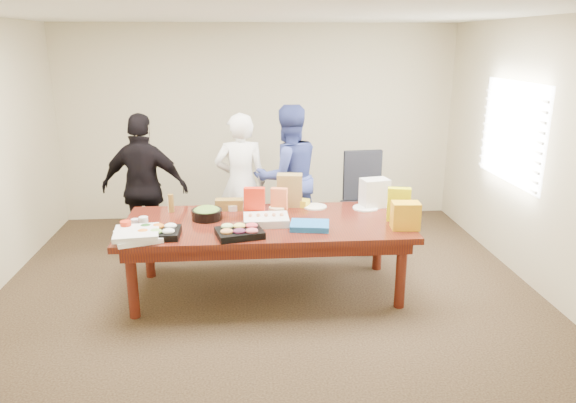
{
  "coord_description": "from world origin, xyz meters",
  "views": [
    {
      "loc": [
        -0.19,
        -5.0,
        2.46
      ],
      "look_at": [
        0.22,
        0.1,
        0.92
      ],
      "focal_mm": 33.36,
      "sensor_mm": 36.0,
      "label": 1
    }
  ],
  "objects": [
    {
      "name": "clear_cup_b",
      "position": [
        -1.25,
        -0.12,
        0.8
      ],
      "size": [
        0.08,
        0.08,
        0.1
      ],
      "primitive_type": "cylinder",
      "rotation": [
        0.0,
        0.0,
        0.16
      ],
      "color": "white",
      "rests_on": "conference_table"
    },
    {
      "name": "chip_bag_blue",
      "position": [
        0.4,
        -0.24,
        0.78
      ],
      "size": [
        0.4,
        0.33,
        0.05
      ],
      "primitive_type": "cube",
      "rotation": [
        0.0,
        0.0,
        -0.16
      ],
      "color": "blue",
      "rests_on": "conference_table"
    },
    {
      "name": "pizza_box_lower",
      "position": [
        -1.17,
        -0.4,
        0.77
      ],
      "size": [
        0.49,
        0.49,
        0.04
      ],
      "primitive_type": "cube",
      "rotation": [
        0.0,
        0.0,
        0.33
      ],
      "color": "white",
      "rests_on": "conference_table"
    },
    {
      "name": "dip_bowl_a",
      "position": [
        0.12,
        0.25,
        0.78
      ],
      "size": [
        0.17,
        0.17,
        0.07
      ],
      "primitive_type": "cylinder",
      "rotation": [
        0.0,
        0.0,
        -0.01
      ],
      "color": "beige",
      "rests_on": "conference_table"
    },
    {
      "name": "chip_bag_yellow",
      "position": [
        1.3,
        -0.07,
        0.92
      ],
      "size": [
        0.24,
        0.13,
        0.33
      ],
      "primitive_type": "cube",
      "rotation": [
        0.0,
        0.0,
        -0.22
      ],
      "color": "#DCE508",
      "rests_on": "conference_table"
    },
    {
      "name": "floor",
      "position": [
        0.0,
        0.0,
        -0.01
      ],
      "size": [
        5.5,
        5.0,
        0.02
      ],
      "primitive_type": "cube",
      "color": "#47301E",
      "rests_on": "ground"
    },
    {
      "name": "dip_bowl_b",
      "position": [
        -0.34,
        0.41,
        0.78
      ],
      "size": [
        0.19,
        0.19,
        0.06
      ],
      "primitive_type": "cylinder",
      "rotation": [
        0.0,
        0.0,
        -0.29
      ],
      "color": "beige",
      "rests_on": "conference_table"
    },
    {
      "name": "mustard_bottle",
      "position": [
        0.32,
        0.5,
        0.84
      ],
      "size": [
        0.07,
        0.07,
        0.17
      ],
      "primitive_type": "cylinder",
      "rotation": [
        0.0,
        0.0,
        0.14
      ],
      "color": "gold",
      "rests_on": "conference_table"
    },
    {
      "name": "window_blinds",
      "position": [
        2.68,
        0.6,
        1.5
      ],
      "size": [
        0.04,
        1.36,
        1.0
      ],
      "primitive_type": "cube",
      "color": "beige",
      "rests_on": "wall_right"
    },
    {
      "name": "wall_right",
      "position": [
        2.75,
        0.0,
        1.35
      ],
      "size": [
        0.04,
        5.0,
        2.7
      ],
      "primitive_type": "cube",
      "color": "beige",
      "rests_on": "floor"
    },
    {
      "name": "dressing_bottle",
      "position": [
        -0.98,
        0.39,
        0.84
      ],
      "size": [
        0.07,
        0.07,
        0.19
      ],
      "primitive_type": "cylinder",
      "rotation": [
        0.0,
        0.0,
        -0.24
      ],
      "color": "brown",
      "rests_on": "conference_table"
    },
    {
      "name": "sheet_cake",
      "position": [
        -0.01,
        -0.07,
        0.79
      ],
      "size": [
        0.44,
        0.33,
        0.08
      ],
      "primitive_type": "cube",
      "rotation": [
        0.0,
        0.0,
        0.01
      ],
      "color": "white",
      "rests_on": "conference_table"
    },
    {
      "name": "plate_a",
      "position": [
        1.06,
        0.34,
        0.76
      ],
      "size": [
        0.28,
        0.28,
        0.02
      ],
      "primitive_type": "cylinder",
      "rotation": [
        0.0,
        0.0,
        0.05
      ],
      "color": "white",
      "rests_on": "conference_table"
    },
    {
      "name": "fruit_tray",
      "position": [
        -0.26,
        -0.4,
        0.78
      ],
      "size": [
        0.47,
        0.41,
        0.06
      ],
      "primitive_type": "cube",
      "rotation": [
        0.0,
        0.0,
        0.24
      ],
      "color": "black",
      "rests_on": "conference_table"
    },
    {
      "name": "banana_bunch",
      "position": [
        0.36,
        0.49,
        0.79
      ],
      "size": [
        0.26,
        0.22,
        0.08
      ],
      "primitive_type": "cube",
      "rotation": [
        0.0,
        0.0,
        -0.48
      ],
      "color": "gold",
      "rests_on": "conference_table"
    },
    {
      "name": "person_center",
      "position": [
        -0.26,
        1.16,
        0.84
      ],
      "size": [
        0.62,
        0.42,
        1.68
      ],
      "primitive_type": "imported",
      "rotation": [
        0.0,
        0.0,
        3.17
      ],
      "color": "white",
      "rests_on": "floor"
    },
    {
      "name": "pizza_box_upper",
      "position": [
        -1.18,
        -0.42,
        0.82
      ],
      "size": [
        0.43,
        0.43,
        0.04
      ],
      "primitive_type": "cube",
      "rotation": [
        0.0,
        0.0,
        0.12
      ],
      "color": "white",
      "rests_on": "pizza_box_lower"
    },
    {
      "name": "ranch_bottle",
      "position": [
        -0.98,
        0.39,
        0.84
      ],
      "size": [
        0.07,
        0.07,
        0.18
      ],
      "primitive_type": "cylinder",
      "rotation": [
        0.0,
        0.0,
        -0.13
      ],
      "color": "#F8F6CE",
      "rests_on": "conference_table"
    },
    {
      "name": "grocery_bag_yellow",
      "position": [
        1.3,
        -0.31,
        0.88
      ],
      "size": [
        0.27,
        0.2,
        0.26
      ],
      "primitive_type": "cube",
      "rotation": [
        0.0,
        0.0,
        -0.08
      ],
      "color": "#F8AF16",
      "rests_on": "conference_table"
    },
    {
      "name": "office_chair",
      "position": [
        1.24,
        1.09,
        0.57
      ],
      "size": [
        0.62,
        0.62,
        1.13
      ],
      "primitive_type": "cube",
      "rotation": [
        0.0,
        0.0,
        0.08
      ],
      "color": "black",
      "rests_on": "floor"
    },
    {
      "name": "plate_b",
      "position": [
        0.54,
        0.42,
        0.76
      ],
      "size": [
        0.27,
        0.27,
        0.02
      ],
      "primitive_type": "cylinder",
      "rotation": [
        0.0,
        0.0,
        0.09
      ],
      "color": "white",
      "rests_on": "conference_table"
    },
    {
      "name": "mayo_jar",
      "position": [
        0.18,
        0.45,
        0.83
      ],
      "size": [
        0.12,
        0.12,
        0.15
      ],
      "primitive_type": "cylinder",
      "rotation": [
        0.0,
        0.0,
        -0.24
      ],
      "color": "beige",
      "rests_on": "conference_table"
    },
    {
      "name": "red_cup",
      "position": [
        -1.3,
        -0.28,
        0.82
      ],
      "size": [
        0.12,
        0.12,
        0.13
      ],
      "primitive_type": "cylinder",
      "rotation": [
        0.0,
        0.0,
        -0.18
      ],
      "color": "red",
      "rests_on": "conference_table"
    },
    {
      "name": "wall_back",
      "position": [
        0.0,
        2.5,
        1.35
      ],
      "size": [
        5.5,
        0.04,
        2.7
      ],
      "primitive_type": "cube",
      "color": "beige",
      "rests_on": "floor"
    },
    {
      "name": "grocery_bag_white",
      "position": [
        1.18,
        0.42,
        0.9
      ],
      "size": [
        0.32,
        0.25,
        0.3
      ],
      "primitive_type": "cube",
      "rotation": [
        0.0,
        0.0,
        0.2
      ],
      "color": "white",
      "rests_on": "conference_table"
    },
    {
      "name": "kraft_bag",
      "position": [
        0.27,
        0.5,
        0.93
      ],
      "size": [
        0.28,
        0.18,
        0.35
      ],
      "primitive_type": "cube",
      "rotation": [
        0.0,
        0.0,
        -0.12
      ],
      "color": "olive",
      "rests_on": "conference_table"
    },
    {
      "name": "ceiling",
      "position": [
        0.0,
        0.0,
        2.71
      ],
      "size": [
        5.5,
        5.0,
        0.02
      ],
      "primitive_type": "cube",
      "color": "white",
      "rests_on": "wall_back"
    },
    {
      "name": "wall_front",
      "position": [
        0.0,
        -2.5,
        1.35
      ],
      "size": [
        5.5,
        0.04,
        2.7
      ],
      "primitive_type": "cube",
      "color": "beige",
      "rests_on": "floor"
    },
    {
      "name": "chip_bag_orange",
      "position": [
        0.14,
        0.27,
        0.88
      ],
      "size": [
        0.18,
        0.12,
        0.26
      ],
      "primitive_type": "cube",
      "rotation": [
        0.0,
        0.0,
        -0.26
      ],
      "color": "#E96F3E",
      "rests_on": "conference_table"
    },
    {
      "name": "person_right",
      "position": [
        0.31,
        1.28,
        0.88
      ],
      "size": [
        1.01,
        0.89,
        1.75
      ],
      "primitive_type": "imported",
      "rotation": [
        0.0,
        0.0,
        3.45
      ],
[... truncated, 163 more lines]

